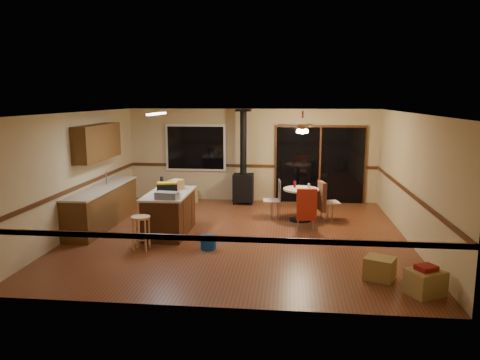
# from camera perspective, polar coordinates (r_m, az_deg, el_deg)

# --- Properties ---
(floor) EXTENTS (7.00, 7.00, 0.00)m
(floor) POSITION_cam_1_polar(r_m,az_deg,el_deg) (10.06, -0.18, -6.76)
(floor) COLOR brown
(floor) RESTS_ON ground
(ceiling) EXTENTS (7.00, 7.00, 0.00)m
(ceiling) POSITION_cam_1_polar(r_m,az_deg,el_deg) (9.64, -0.19, 8.21)
(ceiling) COLOR silver
(ceiling) RESTS_ON ground
(wall_back) EXTENTS (7.00, 0.00, 7.00)m
(wall_back) POSITION_cam_1_polar(r_m,az_deg,el_deg) (13.22, 1.46, 3.04)
(wall_back) COLOR tan
(wall_back) RESTS_ON ground
(wall_front) EXTENTS (7.00, 0.00, 7.00)m
(wall_front) POSITION_cam_1_polar(r_m,az_deg,el_deg) (6.37, -3.61, -4.58)
(wall_front) COLOR tan
(wall_front) RESTS_ON ground
(wall_left) EXTENTS (0.00, 7.00, 7.00)m
(wall_left) POSITION_cam_1_polar(r_m,az_deg,el_deg) (10.72, -19.13, 0.85)
(wall_left) COLOR tan
(wall_left) RESTS_ON ground
(wall_right) EXTENTS (0.00, 7.00, 7.00)m
(wall_right) POSITION_cam_1_polar(r_m,az_deg,el_deg) (10.01, 20.14, 0.18)
(wall_right) COLOR tan
(wall_right) RESTS_ON ground
(chair_rail) EXTENTS (7.00, 7.00, 0.08)m
(chair_rail) POSITION_cam_1_polar(r_m,az_deg,el_deg) (9.82, -0.18, -1.16)
(chair_rail) COLOR #472411
(chair_rail) RESTS_ON ground
(window) EXTENTS (1.72, 0.10, 1.32)m
(window) POSITION_cam_1_polar(r_m,az_deg,el_deg) (13.37, -5.42, 3.94)
(window) COLOR black
(window) RESTS_ON ground
(sliding_door) EXTENTS (2.52, 0.10, 2.10)m
(sliding_door) POSITION_cam_1_polar(r_m,az_deg,el_deg) (13.19, 9.70, 1.78)
(sliding_door) COLOR black
(sliding_door) RESTS_ON ground
(lower_cabinets) EXTENTS (0.60, 3.00, 0.86)m
(lower_cabinets) POSITION_cam_1_polar(r_m,az_deg,el_deg) (11.21, -16.40, -3.15)
(lower_cabinets) COLOR #563415
(lower_cabinets) RESTS_ON ground
(countertop) EXTENTS (0.64, 3.04, 0.04)m
(countertop) POSITION_cam_1_polar(r_m,az_deg,el_deg) (11.12, -16.52, -0.89)
(countertop) COLOR #C1B196
(countertop) RESTS_ON lower_cabinets
(upper_cabinets) EXTENTS (0.35, 2.00, 0.80)m
(upper_cabinets) POSITION_cam_1_polar(r_m,az_deg,el_deg) (11.21, -16.98, 4.44)
(upper_cabinets) COLOR #563415
(upper_cabinets) RESTS_ON ground
(kitchen_island) EXTENTS (0.88, 1.68, 0.90)m
(kitchen_island) POSITION_cam_1_polar(r_m,az_deg,el_deg) (10.21, -8.60, -3.99)
(kitchen_island) COLOR #402010
(kitchen_island) RESTS_ON ground
(wood_stove) EXTENTS (0.55, 0.50, 2.52)m
(wood_stove) POSITION_cam_1_polar(r_m,az_deg,el_deg) (12.87, 0.40, 0.28)
(wood_stove) COLOR black
(wood_stove) RESTS_ON ground
(ceiling_fan) EXTENTS (0.24, 0.24, 0.55)m
(ceiling_fan) POSITION_cam_1_polar(r_m,az_deg,el_deg) (10.99, 7.62, 6.32)
(ceiling_fan) COLOR brown
(ceiling_fan) RESTS_ON ceiling
(fluorescent_strip) EXTENTS (0.10, 1.20, 0.04)m
(fluorescent_strip) POSITION_cam_1_polar(r_m,az_deg,el_deg) (10.28, -10.12, 7.95)
(fluorescent_strip) COLOR white
(fluorescent_strip) RESTS_ON ceiling
(toolbox_grey) EXTENTS (0.47, 0.29, 0.14)m
(toolbox_grey) POSITION_cam_1_polar(r_m,az_deg,el_deg) (9.49, -8.91, -1.86)
(toolbox_grey) COLOR slate
(toolbox_grey) RESTS_ON kitchen_island
(toolbox_black) EXTENTS (0.46, 0.31, 0.23)m
(toolbox_black) POSITION_cam_1_polar(r_m,az_deg,el_deg) (9.88, -8.86, -1.12)
(toolbox_black) COLOR black
(toolbox_black) RESTS_ON kitchen_island
(toolbox_yellow_lid) EXTENTS (0.45, 0.30, 0.03)m
(toolbox_yellow_lid) POSITION_cam_1_polar(r_m,az_deg,el_deg) (9.86, -8.88, -0.37)
(toolbox_yellow_lid) COLOR gold
(toolbox_yellow_lid) RESTS_ON toolbox_black
(box_on_island) EXTENTS (0.34, 0.39, 0.21)m
(box_on_island) POSITION_cam_1_polar(r_m,az_deg,el_deg) (10.43, -7.81, -0.56)
(box_on_island) COLOR #9F8246
(box_on_island) RESTS_ON kitchen_island
(bottle_dark) EXTENTS (0.11, 0.11, 0.29)m
(bottle_dark) POSITION_cam_1_polar(r_m,az_deg,el_deg) (10.47, -9.51, -0.36)
(bottle_dark) COLOR black
(bottle_dark) RESTS_ON kitchen_island
(bottle_pink) EXTENTS (0.08, 0.08, 0.23)m
(bottle_pink) POSITION_cam_1_polar(r_m,az_deg,el_deg) (9.97, -7.76, -0.99)
(bottle_pink) COLOR #D84C8C
(bottle_pink) RESTS_ON kitchen_island
(bottle_white) EXTENTS (0.07, 0.07, 0.17)m
(bottle_white) POSITION_cam_1_polar(r_m,az_deg,el_deg) (10.64, -7.50, -0.46)
(bottle_white) COLOR white
(bottle_white) RESTS_ON kitchen_island
(bar_stool) EXTENTS (0.47, 0.47, 0.66)m
(bar_stool) POSITION_cam_1_polar(r_m,az_deg,el_deg) (9.26, -11.95, -6.34)
(bar_stool) COLOR tan
(bar_stool) RESTS_ON floor
(blue_bucket) EXTENTS (0.37, 0.37, 0.26)m
(blue_bucket) POSITION_cam_1_polar(r_m,az_deg,el_deg) (9.18, -3.88, -7.60)
(blue_bucket) COLOR #0B3F9E
(blue_bucket) RESTS_ON floor
(dining_table) EXTENTS (0.84, 0.84, 0.78)m
(dining_table) POSITION_cam_1_polar(r_m,az_deg,el_deg) (11.22, 7.43, -2.29)
(dining_table) COLOR black
(dining_table) RESTS_ON ground
(glass_red) EXTENTS (0.08, 0.08, 0.16)m
(glass_red) POSITION_cam_1_polar(r_m,az_deg,el_deg) (11.25, 6.69, -0.51)
(glass_red) COLOR #590C14
(glass_red) RESTS_ON dining_table
(glass_cream) EXTENTS (0.08, 0.08, 0.14)m
(glass_cream) POSITION_cam_1_polar(r_m,az_deg,el_deg) (11.11, 8.40, -0.75)
(glass_cream) COLOR beige
(glass_cream) RESTS_ON dining_table
(chair_left) EXTENTS (0.45, 0.45, 0.51)m
(chair_left) POSITION_cam_1_polar(r_m,az_deg,el_deg) (11.32, 4.41, -1.82)
(chair_left) COLOR tan
(chair_left) RESTS_ON ground
(chair_near) EXTENTS (0.44, 0.47, 0.70)m
(chair_near) POSITION_cam_1_polar(r_m,az_deg,el_deg) (10.35, 8.12, -2.97)
(chair_near) COLOR tan
(chair_near) RESTS_ON ground
(chair_right) EXTENTS (0.54, 0.51, 0.70)m
(chair_right) POSITION_cam_1_polar(r_m,az_deg,el_deg) (11.24, 10.09, -1.99)
(chair_right) COLOR tan
(chair_right) RESTS_ON ground
(box_under_window) EXTENTS (0.51, 0.43, 0.37)m
(box_under_window) POSITION_cam_1_polar(r_m,az_deg,el_deg) (13.26, -6.12, -1.89)
(box_under_window) COLOR #9F8246
(box_under_window) RESTS_ON floor
(box_corner_a) EXTENTS (0.64, 0.61, 0.38)m
(box_corner_a) POSITION_cam_1_polar(r_m,az_deg,el_deg) (7.64, 21.65, -11.51)
(box_corner_a) COLOR #9F8246
(box_corner_a) RESTS_ON floor
(box_corner_b) EXTENTS (0.57, 0.54, 0.37)m
(box_corner_b) POSITION_cam_1_polar(r_m,az_deg,el_deg) (8.01, 16.66, -10.28)
(box_corner_b) COLOR #9F8246
(box_corner_b) RESTS_ON floor
(box_small_red) EXTENTS (0.36, 0.34, 0.07)m
(box_small_red) POSITION_cam_1_polar(r_m,az_deg,el_deg) (7.57, 21.76, -9.91)
(box_small_red) COLOR maroon
(box_small_red) RESTS_ON box_corner_a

